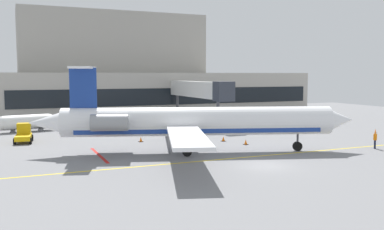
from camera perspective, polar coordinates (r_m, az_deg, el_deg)
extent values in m
cube|color=slate|center=(35.17, 10.00, -6.85)|extent=(120.00, 120.00, 0.10)
cube|color=yellow|center=(38.34, 6.87, -5.70)|extent=(108.00, 0.24, 0.01)
cube|color=red|center=(40.07, -12.40, -5.30)|extent=(0.30, 8.00, 0.01)
cube|color=#ADA89E|center=(80.96, -4.24, 2.94)|extent=(56.69, 15.59, 7.72)
cube|color=#9F9A91|center=(82.63, -10.60, 9.44)|extent=(33.85, 10.91, 11.09)
cube|color=black|center=(73.60, -2.26, 2.53)|extent=(54.42, 0.12, 2.86)
cube|color=silver|center=(65.32, 0.36, 3.51)|extent=(1.40, 17.72, 2.40)
cube|color=#2D333D|center=(56.50, 4.31, 3.18)|extent=(2.40, 2.00, 2.64)
cylinder|color=#4C4C51|center=(72.29, -1.97, 1.16)|extent=(0.44, 0.44, 3.97)
cylinder|color=#4C4C51|center=(58.23, 3.51, 0.12)|extent=(0.44, 0.44, 3.97)
cylinder|color=white|center=(40.01, 0.93, -0.85)|extent=(25.04, 10.37, 2.71)
cube|color=navy|center=(40.10, 0.93, -1.91)|extent=(22.54, 9.33, 0.49)
cone|color=white|center=(43.65, 19.06, -0.62)|extent=(3.65, 3.44, 2.65)
cone|color=white|center=(40.93, -18.86, -1.00)|extent=(4.05, 3.27, 2.30)
cube|color=white|center=(46.99, -2.05, -0.41)|extent=(6.22, 11.86, 0.28)
cube|color=white|center=(32.87, -0.65, -2.95)|extent=(6.22, 11.86, 0.28)
cylinder|color=gray|center=(42.06, -10.48, -0.36)|extent=(3.55, 2.41, 1.49)
cylinder|color=gray|center=(37.83, -11.06, -1.01)|extent=(3.55, 2.41, 1.49)
cube|color=navy|center=(40.07, -14.47, 3.56)|extent=(2.39, 0.97, 3.68)
cube|color=white|center=(40.05, -14.53, 6.20)|extent=(3.13, 4.70, 0.20)
cylinder|color=#3F3F44|center=(42.38, 14.05, -3.02)|extent=(0.20, 0.20, 1.20)
cylinder|color=black|center=(42.51, 14.02, -4.11)|extent=(0.96, 0.61, 0.90)
cylinder|color=#3F3F44|center=(41.86, -1.07, -2.96)|extent=(0.20, 0.20, 1.20)
cylinder|color=black|center=(41.99, -1.07, -4.07)|extent=(0.96, 0.61, 0.90)
cylinder|color=#3F3F44|center=(38.39, -0.68, -3.72)|extent=(0.20, 0.20, 1.20)
cylinder|color=black|center=(38.53, -0.68, -4.93)|extent=(0.96, 0.61, 0.90)
cube|color=#E5B20C|center=(49.68, -21.77, -2.79)|extent=(1.90, 3.52, 0.51)
cube|color=#C3970A|center=(50.51, -21.72, -1.69)|extent=(1.53, 1.49, 1.19)
cylinder|color=black|center=(50.95, -22.53, -2.91)|extent=(0.35, 0.73, 0.70)
cylinder|color=black|center=(50.82, -20.78, -2.87)|extent=(0.35, 0.73, 0.70)
cylinder|color=black|center=(48.63, -22.79, -3.30)|extent=(0.35, 0.73, 0.70)
cylinder|color=black|center=(48.49, -20.96, -3.26)|extent=(0.35, 0.73, 0.70)
cube|color=#19389E|center=(55.04, 1.38, -1.56)|extent=(4.24, 3.48, 0.64)
cube|color=navy|center=(55.09, 0.24, -0.74)|extent=(2.13, 2.11, 0.91)
cylinder|color=black|center=(54.44, -0.17, -1.98)|extent=(0.74, 0.60, 0.70)
cylinder|color=black|center=(56.09, 0.08, -1.76)|extent=(0.74, 0.60, 0.70)
cylinder|color=black|center=(54.11, 2.72, -2.03)|extent=(0.74, 0.60, 0.70)
cylinder|color=black|center=(55.77, 2.89, -1.81)|extent=(0.74, 0.60, 0.70)
cylinder|color=white|center=(59.10, -21.39, -0.86)|extent=(5.89, 2.86, 1.85)
sphere|color=white|center=(59.76, -18.75, -0.71)|extent=(1.82, 1.82, 1.82)
sphere|color=white|center=(58.57, -24.08, -1.02)|extent=(1.82, 1.82, 1.82)
cube|color=#59595B|center=(59.20, -22.99, -1.98)|extent=(0.60, 1.67, 0.35)
cube|color=#59595B|center=(59.30, -19.71, -1.86)|extent=(0.60, 1.67, 0.35)
cylinder|color=#191E33|center=(46.37, 23.42, -3.63)|extent=(0.18, 0.18, 0.86)
cylinder|color=#191E33|center=(46.17, 23.44, -3.67)|extent=(0.18, 0.18, 0.86)
cylinder|color=orange|center=(46.16, 23.47, -2.74)|extent=(0.34, 0.34, 0.62)
sphere|color=tan|center=(46.11, 23.49, -2.22)|extent=(0.24, 0.24, 0.24)
cylinder|color=orange|center=(46.33, 23.47, -2.24)|extent=(0.33, 0.35, 0.50)
cylinder|color=#F2590C|center=(46.30, 23.48, -1.97)|extent=(0.06, 0.06, 0.28)
cylinder|color=orange|center=(45.90, 23.50, -2.31)|extent=(0.33, 0.35, 0.50)
cylinder|color=#F2590C|center=(45.87, 23.51, -2.04)|extent=(0.06, 0.06, 0.28)
cone|color=orange|center=(45.24, 7.27, -3.64)|extent=(0.36, 0.36, 0.55)
cube|color=black|center=(45.28, 7.26, -3.96)|extent=(0.47, 0.47, 0.04)
cone|color=orange|center=(47.28, 4.25, -3.22)|extent=(0.36, 0.36, 0.55)
cube|color=black|center=(47.32, 4.25, -3.52)|extent=(0.47, 0.47, 0.04)
cone|color=orange|center=(47.11, -6.91, -3.28)|extent=(0.36, 0.36, 0.55)
cube|color=black|center=(47.15, -6.91, -3.58)|extent=(0.47, 0.47, 0.04)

